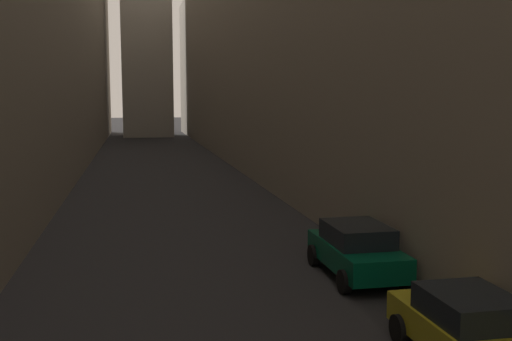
# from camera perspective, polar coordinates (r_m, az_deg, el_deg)

# --- Properties ---
(ground_plane) EXTENTS (264.00, 264.00, 0.00)m
(ground_plane) POSITION_cam_1_polar(r_m,az_deg,el_deg) (40.62, -8.90, -0.51)
(ground_plane) COLOR #232326
(building_block_right) EXTENTS (12.18, 108.00, 19.63)m
(building_block_right) POSITION_cam_1_polar(r_m,az_deg,el_deg) (44.58, 6.16, 12.83)
(building_block_right) COLOR gray
(building_block_right) RESTS_ON ground
(parked_car_right_third) EXTENTS (1.88, 4.23, 1.47)m
(parked_car_right_third) POSITION_cam_1_polar(r_m,az_deg,el_deg) (12.43, 20.21, -14.39)
(parked_car_right_third) COLOR #A59919
(parked_car_right_third) RESTS_ON ground
(parked_car_right_far) EXTENTS (1.98, 4.06, 1.57)m
(parked_car_right_far) POSITION_cam_1_polar(r_m,az_deg,el_deg) (17.58, 9.71, -7.52)
(parked_car_right_far) COLOR #05472D
(parked_car_right_far) RESTS_ON ground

